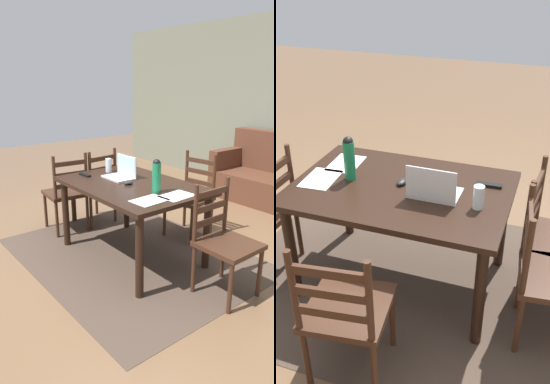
# 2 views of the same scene
# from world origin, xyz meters

# --- Properties ---
(ground_plane) EXTENTS (14.00, 14.00, 0.00)m
(ground_plane) POSITION_xyz_m (0.00, 0.00, 0.00)
(ground_plane) COLOR brown
(area_rug) EXTENTS (2.45, 1.95, 0.01)m
(area_rug) POSITION_xyz_m (0.00, 0.00, 0.00)
(area_rug) COLOR #47382D
(area_rug) RESTS_ON ground
(dining_table) EXTENTS (1.43, 0.97, 0.77)m
(dining_table) POSITION_xyz_m (0.00, 0.00, 0.67)
(dining_table) COLOR black
(dining_table) RESTS_ON ground
(chair_left_far) EXTENTS (0.49, 0.49, 0.95)m
(chair_left_far) POSITION_xyz_m (-1.00, 0.20, 0.46)
(chair_left_far) COLOR #3D2316
(chair_left_far) RESTS_ON ground
(chair_left_near) EXTENTS (0.48, 0.48, 0.95)m
(chair_left_near) POSITION_xyz_m (-1.00, -0.20, 0.46)
(chair_left_near) COLOR #3D2316
(chair_left_near) RESTS_ON ground
(chair_right_far) EXTENTS (0.44, 0.44, 0.95)m
(chair_right_far) POSITION_xyz_m (1.00, 0.19, 0.46)
(chair_right_far) COLOR #3D2316
(chair_right_far) RESTS_ON ground
(chair_far_head) EXTENTS (0.49, 0.49, 0.95)m
(chair_far_head) POSITION_xyz_m (-0.01, 0.85, 0.46)
(chair_far_head) COLOR #3D2316
(chair_far_head) RESTS_ON ground
(laptop) EXTENTS (0.32, 0.22, 0.23)m
(laptop) POSITION_xyz_m (-0.24, 0.06, 0.83)
(laptop) COLOR silver
(laptop) RESTS_ON dining_table
(water_bottle) EXTENTS (0.08, 0.08, 0.30)m
(water_bottle) POSITION_xyz_m (0.37, -0.00, 0.93)
(water_bottle) COLOR #197247
(water_bottle) RESTS_ON dining_table
(drinking_glass) EXTENTS (0.07, 0.07, 0.15)m
(drinking_glass) POSITION_xyz_m (-0.53, 0.09, 0.84)
(drinking_glass) COLOR silver
(drinking_glass) RESTS_ON dining_table
(computer_mouse) EXTENTS (0.07, 0.11, 0.03)m
(computer_mouse) POSITION_xyz_m (0.01, -0.04, 0.79)
(computer_mouse) COLOR black
(computer_mouse) RESTS_ON dining_table
(tv_remote) EXTENTS (0.17, 0.05, 0.02)m
(tv_remote) POSITION_xyz_m (-0.54, -0.20, 0.78)
(tv_remote) COLOR black
(tv_remote) RESTS_ON dining_table
(paper_stack_left) EXTENTS (0.23, 0.31, 0.00)m
(paper_stack_left) POSITION_xyz_m (0.50, -0.19, 0.77)
(paper_stack_left) COLOR white
(paper_stack_left) RESTS_ON dining_table
(paper_stack_right) EXTENTS (0.23, 0.31, 0.00)m
(paper_stack_right) POSITION_xyz_m (0.56, 0.07, 0.77)
(paper_stack_right) COLOR white
(paper_stack_right) RESTS_ON dining_table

